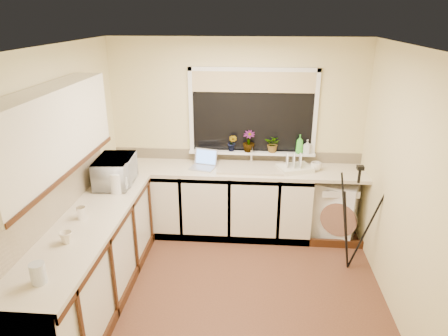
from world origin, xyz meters
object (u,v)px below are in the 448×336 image
dish_rack (295,169)px  plant_b (232,143)px  laptop (204,163)px  soap_bottle_green (300,144)px  cup_back (316,166)px  microwave (115,171)px  steel_jar (81,213)px  cup_left (66,238)px  plant_d (273,144)px  glass_jug (38,273)px  kettle (117,182)px  tripod (354,219)px  washing_machine (335,208)px  soap_bottle_clear (307,147)px  plant_c (249,141)px

dish_rack → plant_b: bearing=142.3°
laptop → soap_bottle_green: soap_bottle_green is taller
soap_bottle_green → cup_back: 0.35m
soap_bottle_green → microwave: bearing=-159.3°
steel_jar → cup_left: bearing=-83.7°
steel_jar → plant_b: 2.12m
cup_left → plant_d: bearing=49.3°
glass_jug → plant_b: size_ratio=0.72×
dish_rack → cup_back: 0.26m
kettle → soap_bottle_green: size_ratio=0.89×
dish_rack → steel_jar: steel_jar is taller
plant_d → soap_bottle_green: soap_bottle_green is taller
tripod → cup_back: 0.85m
cup_back → cup_left: cup_back is taller
tripod → washing_machine: bearing=101.7°
dish_rack → cup_left: (-2.05, -1.83, 0.02)m
steel_jar → cup_back: (2.36, 1.44, -0.01)m
laptop → soap_bottle_clear: (1.29, 0.20, 0.18)m
kettle → soap_bottle_clear: 2.35m
tripod → cup_back: tripod is taller
laptop → cup_left: (-0.93, -1.87, -0.01)m
washing_machine → cup_back: bearing=-151.1°
soap_bottle_green → soap_bottle_clear: (0.10, 0.01, -0.03)m
glass_jug → tripod: bearing=33.0°
plant_c → plant_b: bearing=-180.0°
laptop → kettle: (-0.83, -0.82, 0.05)m
steel_jar → soap_bottle_green: 2.72m
microwave → plant_d: bearing=-68.8°
soap_bottle_clear → cup_back: soap_bottle_clear is taller
soap_bottle_clear → cup_left: (-2.21, -2.07, -0.19)m
dish_rack → glass_jug: (-2.01, -2.36, 0.05)m
dish_rack → plant_d: (-0.26, 0.25, 0.23)m
tripod → microwave: 2.68m
plant_c → soap_bottle_green: 0.64m
plant_b → soap_bottle_clear: bearing=-0.6°
microwave → plant_c: 1.69m
kettle → plant_c: 1.73m
glass_jug → microwave: size_ratio=0.28×
plant_b → soap_bottle_green: (0.85, -0.02, 0.01)m
laptop → dish_rack: 1.13m
washing_machine → soap_bottle_green: size_ratio=3.14×
steel_jar → soap_bottle_green: bearing=37.0°
dish_rack → cup_back: size_ratio=3.00×
kettle → plant_b: (1.18, 1.02, 0.15)m
microwave → cup_back: 2.38m
steel_jar → cup_back: 2.76m
kettle → plant_c: size_ratio=0.80×
soap_bottle_green → cup_left: 2.96m
steel_jar → plant_c: 2.26m
laptop → steel_jar: (-0.97, -1.44, 0.00)m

